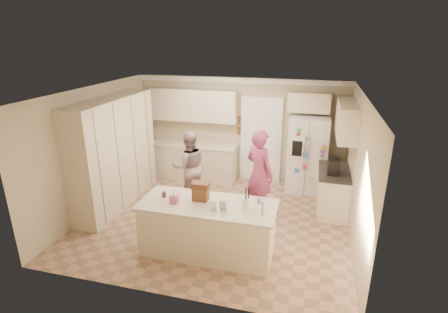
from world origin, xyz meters
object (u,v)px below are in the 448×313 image
(coffee_maker, at_px, (334,167))
(teen_girl, at_px, (259,173))
(island_base, at_px, (208,229))
(teen_boy, at_px, (189,167))
(refrigerator, at_px, (307,155))
(utensil_crock, at_px, (247,203))
(dollhouse_body, at_px, (201,194))
(tissue_box, at_px, (174,199))

(coffee_maker, bearing_deg, teen_girl, -166.14)
(island_base, distance_m, teen_girl, 1.73)
(coffee_maker, xyz_separation_m, teen_boy, (-3.05, -0.08, -0.26))
(refrigerator, bearing_deg, utensil_crock, -107.41)
(coffee_maker, height_order, island_base, coffee_maker)
(refrigerator, bearing_deg, dollhouse_body, -120.89)
(dollhouse_body, distance_m, teen_girl, 1.64)
(island_base, relative_size, teen_boy, 1.36)
(utensil_crock, bearing_deg, dollhouse_body, 176.42)
(coffee_maker, distance_m, tissue_box, 3.28)
(teen_girl, bearing_deg, refrigerator, -87.37)
(island_base, relative_size, dollhouse_body, 8.46)
(teen_boy, bearing_deg, teen_girl, 141.76)
(teen_boy, bearing_deg, dollhouse_body, 87.72)
(refrigerator, xyz_separation_m, island_base, (-1.50, -3.03, -0.46))
(dollhouse_body, height_order, teen_boy, teen_boy)
(dollhouse_body, bearing_deg, teen_girl, 62.12)
(utensil_crock, distance_m, teen_girl, 1.50)
(teen_boy, xyz_separation_m, teen_girl, (1.61, -0.28, 0.11))
(dollhouse_body, bearing_deg, island_base, -33.69)
(utensil_crock, relative_size, teen_boy, 0.09)
(teen_boy, bearing_deg, island_base, 90.21)
(tissue_box, distance_m, teen_girl, 2.02)
(island_base, bearing_deg, dollhouse_body, 146.31)
(tissue_box, height_order, teen_girl, teen_girl)
(refrigerator, bearing_deg, teen_boy, -155.75)
(coffee_maker, distance_m, dollhouse_body, 2.84)
(utensil_crock, relative_size, dollhouse_body, 0.58)
(refrigerator, xyz_separation_m, teen_boy, (-2.50, -1.20, -0.09))
(tissue_box, bearing_deg, refrigerator, 56.79)
(coffee_maker, xyz_separation_m, dollhouse_body, (-2.20, -1.80, -0.03))
(utensil_crock, height_order, teen_boy, teen_boy)
(coffee_maker, height_order, tissue_box, coffee_maker)
(island_base, relative_size, tissue_box, 15.71)
(utensil_crock, bearing_deg, teen_girl, 91.34)
(teen_girl, bearing_deg, dollhouse_body, 95.51)
(utensil_crock, xyz_separation_m, teen_girl, (-0.03, 1.50, -0.08))
(refrigerator, distance_m, coffee_maker, 1.27)
(utensil_crock, height_order, teen_girl, teen_girl)
(island_base, xyz_separation_m, teen_boy, (-1.00, 1.82, 0.37))
(island_base, bearing_deg, utensil_crock, 4.40)
(tissue_box, bearing_deg, teen_girl, 54.71)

